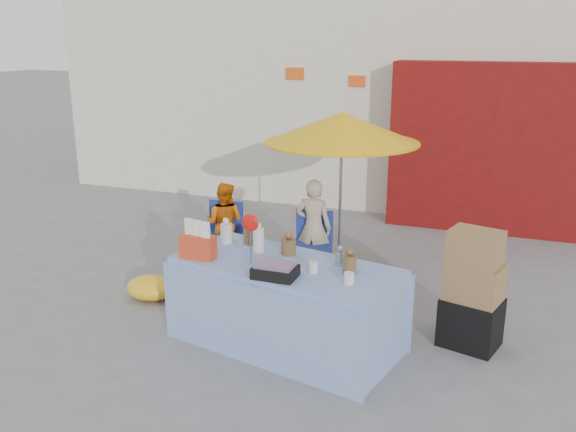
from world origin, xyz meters
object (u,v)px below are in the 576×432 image
at_px(chair_right, 310,259).
at_px(box_stack, 473,294).
at_px(chair_left, 221,248).
at_px(vendor_orange, 225,223).
at_px(market_table, 285,303).
at_px(umbrella, 342,128).
at_px(vendor_beige, 313,228).

bearing_deg(chair_right, box_stack, -31.10).
height_order(chair_left, vendor_orange, vendor_orange).
height_order(chair_right, box_stack, box_stack).
bearing_deg(chair_left, market_table, -50.45).
bearing_deg(chair_left, umbrella, 7.78).
distance_m(umbrella, box_stack, 2.60).
bearing_deg(box_stack, chair_left, 161.39).
bearing_deg(vendor_orange, umbrella, -177.08).
relative_size(chair_right, vendor_orange, 0.76).
height_order(vendor_orange, vendor_beige, vendor_beige).
height_order(chair_right, umbrella, umbrella).
bearing_deg(chair_right, vendor_orange, 171.26).
distance_m(market_table, umbrella, 2.48).
xyz_separation_m(chair_left, chair_right, (1.25, 0.00, 0.00)).
relative_size(chair_left, chair_right, 1.00).
bearing_deg(box_stack, umbrella, 141.36).
relative_size(umbrella, box_stack, 1.74).
relative_size(chair_right, umbrella, 0.41).
xyz_separation_m(market_table, vendor_beige, (-0.31, 1.86, 0.19)).
bearing_deg(market_table, vendor_beige, 112.16).
distance_m(chair_left, chair_right, 1.25).
relative_size(market_table, umbrella, 1.15).
bearing_deg(vendor_orange, vendor_beige, 177.39).
xyz_separation_m(market_table, chair_right, (-0.31, 1.73, -0.19)).
xyz_separation_m(vendor_beige, box_stack, (2.04, -1.24, -0.08)).
distance_m(chair_right, vendor_beige, 0.40).
xyz_separation_m(chair_right, vendor_orange, (-1.25, 0.13, 0.30)).
relative_size(vendor_orange, umbrella, 0.53).
xyz_separation_m(vendor_orange, box_stack, (3.29, -1.24, -0.01)).
height_order(umbrella, box_stack, umbrella).
distance_m(vendor_orange, vendor_beige, 1.25).
relative_size(chair_left, box_stack, 0.71).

